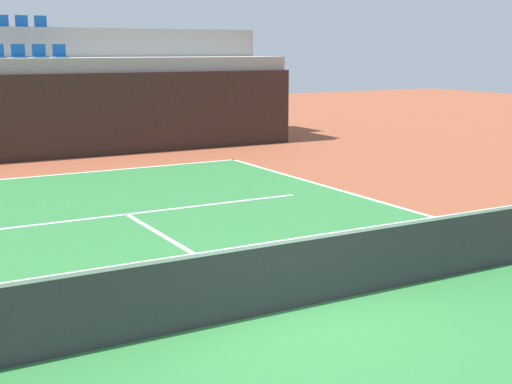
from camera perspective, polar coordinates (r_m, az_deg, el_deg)
The scene contains 11 objects.
ground_plane at distance 9.66m, azimuth 2.53°, elevation -9.43°, with size 80.00×80.00×0.00m, color brown.
court_surface at distance 9.66m, azimuth 2.53°, elevation -9.40°, with size 11.00×24.00×0.01m, color #2D7238.
baseline_far at distance 20.47m, azimuth -15.45°, elevation 1.36°, with size 11.00×0.10×0.00m, color white.
service_line_far at distance 15.24m, azimuth -10.30°, elevation -1.77°, with size 8.26×0.10×0.00m, color white.
centre_service_line at distance 12.35m, azimuth -5.37°, elevation -4.74°, with size 0.10×6.40×0.00m, color white.
back_wall at distance 23.21m, azimuth -17.46°, elevation 5.69°, with size 18.51×0.30×2.67m, color black.
stands_tier_lower at distance 24.50m, azimuth -18.16°, elevation 6.48°, with size 18.51×2.40×3.15m, color #9E9E99.
stands_tier_upper at distance 26.83m, azimuth -19.27°, elevation 7.87°, with size 18.51×2.40×4.16m, color #9E9E99.
seating_row_lower at distance 24.53m, azimuth -18.46°, elevation 10.45°, with size 3.08×0.44×0.44m.
seating_row_upper at distance 26.90m, azimuth -19.62°, elevation 12.57°, with size 3.08×0.44×0.44m.
tennis_net at distance 9.49m, azimuth 2.55°, elevation -6.56°, with size 11.08×0.08×1.07m.
Camera 1 is at (-4.80, -7.65, 3.43)m, focal length 49.95 mm.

